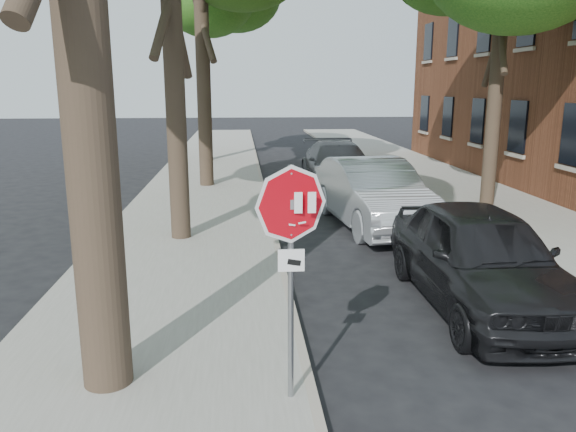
# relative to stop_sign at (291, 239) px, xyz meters

# --- Properties ---
(ground) EXTENTS (120.00, 120.00, 0.00)m
(ground) POSITION_rel_stop_sign_xyz_m (0.70, 0.03, -1.95)
(ground) COLOR black
(ground) RESTS_ON ground
(sidewalk_left) EXTENTS (4.00, 55.00, 0.12)m
(sidewalk_left) POSITION_rel_stop_sign_xyz_m (-1.80, 12.03, -1.89)
(sidewalk_left) COLOR gray
(sidewalk_left) RESTS_ON ground
(sidewalk_right) EXTENTS (4.00, 55.00, 0.12)m
(sidewalk_right) POSITION_rel_stop_sign_xyz_m (6.70, 12.03, -1.89)
(sidewalk_right) COLOR gray
(sidewalk_right) RESTS_ON ground
(curb_left) EXTENTS (0.12, 55.00, 0.13)m
(curb_left) POSITION_rel_stop_sign_xyz_m (0.25, 12.03, -1.88)
(curb_left) COLOR #9E9384
(curb_left) RESTS_ON ground
(curb_right) EXTENTS (0.12, 55.00, 0.13)m
(curb_right) POSITION_rel_stop_sign_xyz_m (4.65, 12.03, -1.88)
(curb_right) COLOR #9E9384
(curb_right) RESTS_ON ground
(stop_sign) EXTENTS (0.76, 0.34, 2.61)m
(stop_sign) POSITION_rel_stop_sign_xyz_m (0.00, 0.00, 0.00)
(stop_sign) COLOR gray
(stop_sign) RESTS_ON sidewalk_left
(tree_far) EXTENTS (5.29, 4.91, 9.33)m
(tree_far) POSITION_rel_stop_sign_xyz_m (-2.02, 21.14, 5.26)
(tree_far) COLOR black
(tree_far) RESTS_ON sidewalk_left
(car_a) EXTENTS (1.99, 4.87, 1.66)m
(car_a) POSITION_rel_stop_sign_xyz_m (3.30, 2.72, -1.12)
(car_a) COLOR black
(car_a) RESTS_ON ground
(car_b) EXTENTS (2.37, 5.34, 1.70)m
(car_b) POSITION_rel_stop_sign_xyz_m (2.81, 8.10, -1.10)
(car_b) COLOR #ACAFB5
(car_b) RESTS_ON ground
(car_c) EXTENTS (2.25, 5.46, 1.58)m
(car_c) POSITION_rel_stop_sign_xyz_m (2.90, 13.71, -1.16)
(car_c) COLOR #525156
(car_c) RESTS_ON ground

